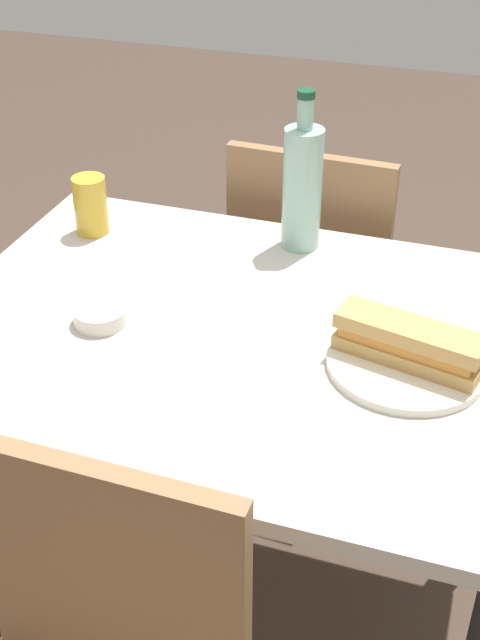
{
  "coord_description": "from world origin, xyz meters",
  "views": [
    {
      "loc": [
        0.39,
        -1.16,
        1.55
      ],
      "look_at": [
        0.0,
        0.0,
        0.75
      ],
      "focal_mm": 47.91,
      "sensor_mm": 36.0,
      "label": 1
    }
  ],
  "objects_px": {
    "baguette_sandwich_near": "(409,343)",
    "beer_glass": "(91,205)",
    "knife_near": "(413,339)",
    "plate_near": "(406,364)",
    "chair_far": "(316,279)",
    "water_bottle": "(302,186)",
    "dining_table": "(240,382)",
    "olive_bowl": "(100,316)"
  },
  "relations": [
    {
      "from": "baguette_sandwich_near",
      "to": "plate_near",
      "type": "bearing_deg",
      "value": 180.0
    },
    {
      "from": "dining_table",
      "to": "knife_near",
      "type": "height_order",
      "value": "knife_near"
    },
    {
      "from": "plate_near",
      "to": "water_bottle",
      "type": "height_order",
      "value": "water_bottle"
    },
    {
      "from": "chair_far",
      "to": "baguette_sandwich_near",
      "type": "relative_size",
      "value": 3.42
    },
    {
      "from": "plate_near",
      "to": "beer_glass",
      "type": "distance_m",
      "value": 0.75
    },
    {
      "from": "chair_far",
      "to": "dining_table",
      "type": "bearing_deg",
      "value": -89.65
    },
    {
      "from": "dining_table",
      "to": "water_bottle",
      "type": "xyz_separation_m",
      "value": [
        0.02,
        0.33,
        0.25
      ]
    },
    {
      "from": "baguette_sandwich_near",
      "to": "knife_near",
      "type": "relative_size",
      "value": 1.38
    },
    {
      "from": "dining_table",
      "to": "beer_glass",
      "type": "bearing_deg",
      "value": 148.29
    },
    {
      "from": "chair_far",
      "to": "knife_near",
      "type": "height_order",
      "value": "chair_far"
    },
    {
      "from": "chair_far",
      "to": "water_bottle",
      "type": "bearing_deg",
      "value": -85.47
    },
    {
      "from": "plate_near",
      "to": "knife_near",
      "type": "distance_m",
      "value": 0.06
    },
    {
      "from": "beer_glass",
      "to": "olive_bowl",
      "type": "relative_size",
      "value": 1.3
    },
    {
      "from": "dining_table",
      "to": "baguette_sandwich_near",
      "type": "height_order",
      "value": "baguette_sandwich_near"
    },
    {
      "from": "water_bottle",
      "to": "knife_near",
      "type": "bearing_deg",
      "value": -47.01
    },
    {
      "from": "water_bottle",
      "to": "beer_glass",
      "type": "bearing_deg",
      "value": -169.31
    },
    {
      "from": "dining_table",
      "to": "chair_far",
      "type": "xyz_separation_m",
      "value": [
        -0.0,
        0.61,
        -0.13
      ]
    },
    {
      "from": "beer_glass",
      "to": "olive_bowl",
      "type": "height_order",
      "value": "beer_glass"
    },
    {
      "from": "chair_far",
      "to": "baguette_sandwich_near",
      "type": "xyz_separation_m",
      "value": [
        0.29,
        -0.63,
        0.29
      ]
    },
    {
      "from": "olive_bowl",
      "to": "dining_table",
      "type": "bearing_deg",
      "value": 13.45
    },
    {
      "from": "olive_bowl",
      "to": "plate_near",
      "type": "bearing_deg",
      "value": 4.11
    },
    {
      "from": "dining_table",
      "to": "olive_bowl",
      "type": "xyz_separation_m",
      "value": [
        -0.24,
        -0.06,
        0.13
      ]
    },
    {
      "from": "baguette_sandwich_near",
      "to": "beer_glass",
      "type": "height_order",
      "value": "beer_glass"
    },
    {
      "from": "dining_table",
      "to": "water_bottle",
      "type": "relative_size",
      "value": 3.37
    },
    {
      "from": "dining_table",
      "to": "knife_near",
      "type": "distance_m",
      "value": 0.32
    },
    {
      "from": "dining_table",
      "to": "chair_far",
      "type": "bearing_deg",
      "value": 90.35
    },
    {
      "from": "chair_far",
      "to": "baguette_sandwich_near",
      "type": "height_order",
      "value": "chair_far"
    },
    {
      "from": "chair_far",
      "to": "plate_near",
      "type": "xyz_separation_m",
      "value": [
        0.29,
        -0.63,
        0.25
      ]
    },
    {
      "from": "water_bottle",
      "to": "olive_bowl",
      "type": "height_order",
      "value": "water_bottle"
    },
    {
      "from": "beer_glass",
      "to": "knife_near",
      "type": "bearing_deg",
      "value": -17.0
    },
    {
      "from": "chair_far",
      "to": "water_bottle",
      "type": "height_order",
      "value": "water_bottle"
    },
    {
      "from": "baguette_sandwich_near",
      "to": "olive_bowl",
      "type": "xyz_separation_m",
      "value": [
        -0.53,
        -0.04,
        -0.03
      ]
    },
    {
      "from": "beer_glass",
      "to": "dining_table",
      "type": "bearing_deg",
      "value": -31.71
    },
    {
      "from": "beer_glass",
      "to": "plate_near",
      "type": "bearing_deg",
      "value": -21.2
    },
    {
      "from": "knife_near",
      "to": "plate_near",
      "type": "bearing_deg",
      "value": -91.73
    },
    {
      "from": "plate_near",
      "to": "water_bottle",
      "type": "relative_size",
      "value": 0.81
    },
    {
      "from": "dining_table",
      "to": "water_bottle",
      "type": "distance_m",
      "value": 0.41
    },
    {
      "from": "dining_table",
      "to": "baguette_sandwich_near",
      "type": "bearing_deg",
      "value": -3.75
    },
    {
      "from": "plate_near",
      "to": "olive_bowl",
      "type": "relative_size",
      "value": 2.77
    },
    {
      "from": "baguette_sandwich_near",
      "to": "beer_glass",
      "type": "distance_m",
      "value": 0.75
    },
    {
      "from": "dining_table",
      "to": "beer_glass",
      "type": "distance_m",
      "value": 0.51
    },
    {
      "from": "dining_table",
      "to": "plate_near",
      "type": "relative_size",
      "value": 4.16
    }
  ]
}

